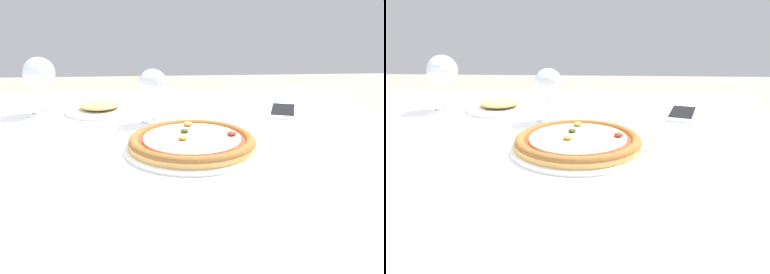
% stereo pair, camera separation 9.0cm
% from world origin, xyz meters
% --- Properties ---
extents(dining_table, '(1.32, 1.08, 0.75)m').
position_xyz_m(dining_table, '(0.00, 0.00, 0.67)').
color(dining_table, '#997047').
rests_on(dining_table, ground_plane).
extents(pizza_plate, '(0.29, 0.29, 0.04)m').
position_xyz_m(pizza_plate, '(0.13, -0.06, 0.77)').
color(pizza_plate, white).
rests_on(pizza_plate, dining_table).
extents(wine_glass_far_left, '(0.07, 0.07, 0.14)m').
position_xyz_m(wine_glass_far_left, '(0.04, 0.17, 0.84)').
color(wine_glass_far_left, silver).
rests_on(wine_glass_far_left, dining_table).
extents(wine_glass_far_right, '(0.09, 0.09, 0.16)m').
position_xyz_m(wine_glass_far_right, '(-0.27, 0.28, 0.86)').
color(wine_glass_far_right, silver).
rests_on(wine_glass_far_right, dining_table).
extents(cell_phone, '(0.11, 0.16, 0.01)m').
position_xyz_m(cell_phone, '(0.40, 0.23, 0.75)').
color(cell_phone, white).
rests_on(cell_phone, dining_table).
extents(side_plate, '(0.19, 0.19, 0.03)m').
position_xyz_m(side_plate, '(-0.11, 0.28, 0.76)').
color(side_plate, white).
rests_on(side_plate, dining_table).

